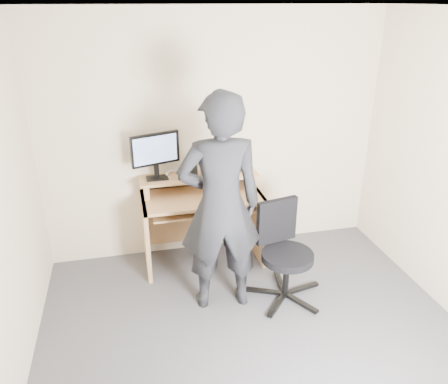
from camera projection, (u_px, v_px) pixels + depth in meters
name	position (u px, v px, depth m)	size (l,w,h in m)	color
ground	(264.00, 356.00, 3.39)	(3.50, 3.50, 0.00)	#5C5B61
back_wall	(215.00, 137.00, 4.44)	(3.50, 0.02, 2.50)	beige
ceiling	(281.00, 7.00, 2.38)	(3.50, 3.50, 0.02)	white
desk	(201.00, 211.00, 4.49)	(1.20, 0.60, 0.91)	tan
monitor	(155.00, 152.00, 4.21)	(0.48, 0.18, 0.47)	black
external_drive	(192.00, 166.00, 4.36)	(0.07, 0.13, 0.20)	black
travel_mug	(204.00, 168.00, 4.37)	(0.07, 0.07, 0.17)	#B7B7BC
smartphone	(222.00, 175.00, 4.41)	(0.07, 0.13, 0.01)	black
charger	(181.00, 178.00, 4.30)	(0.04, 0.04, 0.04)	black
headphones	(174.00, 174.00, 4.41)	(0.16, 0.16, 0.02)	silver
keyboard	(206.00, 207.00, 4.30)	(0.46, 0.18, 0.03)	black
mouse	(231.00, 195.00, 4.30)	(0.10, 0.06, 0.04)	black
office_chair	(283.00, 248.00, 3.93)	(0.71, 0.69, 0.89)	black
person	(220.00, 206.00, 3.63)	(0.71, 0.46, 1.94)	black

